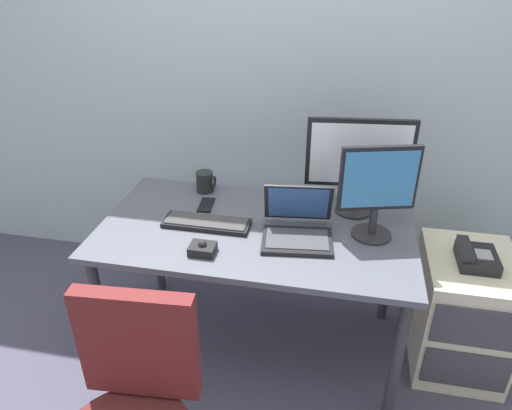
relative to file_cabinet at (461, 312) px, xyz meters
name	(u,v)px	position (x,y,z in m)	size (l,w,h in m)	color
ground_plane	(256,342)	(-1.01, -0.10, -0.30)	(8.00, 8.00, 0.00)	#434152
back_wall	(284,49)	(-1.01, 0.65, 1.10)	(6.00, 0.10, 2.80)	#9EADB1
desk	(256,241)	(-1.01, -0.10, 0.35)	(1.46, 0.80, 0.73)	#4A4D56
file_cabinet	(461,312)	(0.00, 0.00, 0.00)	(0.42, 0.53, 0.61)	beige
desk_phone	(475,257)	(-0.01, -0.02, 0.34)	(0.17, 0.20, 0.09)	black
monitor_main	(359,159)	(-0.57, 0.14, 0.71)	(0.50, 0.18, 0.48)	#262628
monitor_side	(378,187)	(-0.48, -0.07, 0.67)	(0.34, 0.18, 0.43)	#262628
keyboard	(207,223)	(-1.24, -0.13, 0.44)	(0.41, 0.14, 0.03)	black
laptop	(297,226)	(-0.81, -0.14, 0.48)	(0.34, 0.34, 0.23)	black
trackball_mouse	(202,248)	(-1.19, -0.35, 0.45)	(0.11, 0.09, 0.07)	black
coffee_mug	(205,182)	(-1.35, 0.21, 0.48)	(0.10, 0.09, 0.11)	black
cell_phone	(206,205)	(-1.30, 0.05, 0.43)	(0.07, 0.14, 0.01)	black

